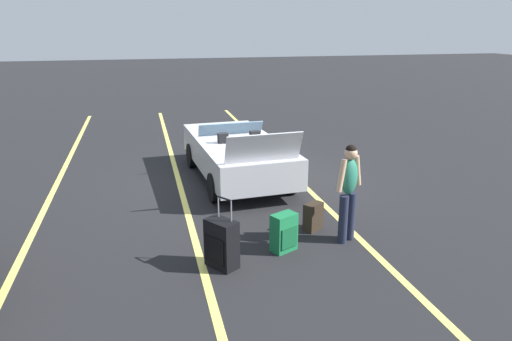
% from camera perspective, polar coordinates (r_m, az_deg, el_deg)
% --- Properties ---
extents(ground_plane, '(80.00, 80.00, 0.00)m').
position_cam_1_polar(ground_plane, '(11.02, -2.29, -1.01)').
color(ground_plane, black).
extents(lot_line_near, '(18.00, 0.12, 0.01)m').
position_cam_1_polar(lot_line_near, '(11.35, 4.44, -0.49)').
color(lot_line_near, '#EAE066').
rests_on(lot_line_near, ground_plane).
extents(lot_line_mid, '(18.00, 0.12, 0.01)m').
position_cam_1_polar(lot_line_mid, '(10.85, -9.26, -1.53)').
color(lot_line_mid, '#EAE066').
rests_on(lot_line_mid, ground_plane).
extents(lot_line_far, '(18.00, 0.12, 0.01)m').
position_cam_1_polar(lot_line_far, '(11.01, -23.40, -2.50)').
color(lot_line_far, '#EAE066').
rests_on(lot_line_far, ground_plane).
extents(convertible_car, '(4.27, 2.05, 1.52)m').
position_cam_1_polar(convertible_car, '(11.03, -2.61, 2.22)').
color(convertible_car, silver).
rests_on(convertible_car, ground_plane).
extents(suitcase_large_black, '(0.55, 0.50, 1.07)m').
position_cam_1_polar(suitcase_large_black, '(7.04, -4.19, -8.82)').
color(suitcase_large_black, black).
rests_on(suitcase_large_black, ground_plane).
extents(suitcase_medium_bright, '(0.39, 0.46, 0.62)m').
position_cam_1_polar(suitcase_medium_bright, '(7.53, 3.40, -7.50)').
color(suitcase_medium_bright, '#19723F').
rests_on(suitcase_medium_bright, ground_plane).
extents(suitcase_small_carryon, '(0.35, 0.39, 0.50)m').
position_cam_1_polar(suitcase_small_carryon, '(8.32, 6.89, -5.57)').
color(suitcase_small_carryon, '#2D2319').
rests_on(suitcase_small_carryon, ground_plane).
extents(traveler_person, '(0.36, 0.57, 1.65)m').
position_cam_1_polar(traveler_person, '(7.76, 11.15, -2.09)').
color(traveler_person, '#1E2338').
rests_on(traveler_person, ground_plane).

